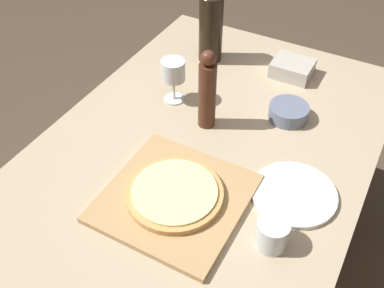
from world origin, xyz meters
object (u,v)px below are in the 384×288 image
(wine_glass, at_px, (173,72))
(wine_bottle, at_px, (211,23))
(pizza, at_px, (175,193))
(small_bowl, at_px, (289,112))
(pepper_mill, at_px, (207,91))

(wine_glass, bearing_deg, wine_bottle, 91.71)
(pizza, relative_size, small_bowl, 2.03)
(pepper_mill, xyz_separation_m, wine_glass, (-0.16, 0.06, -0.02))
(pizza, xyz_separation_m, small_bowl, (0.15, 0.48, -0.01))
(small_bowl, bearing_deg, wine_glass, -166.07)
(pepper_mill, bearing_deg, pizza, -77.57)
(wine_bottle, xyz_separation_m, small_bowl, (0.39, -0.20, -0.13))
(pizza, bearing_deg, wine_glass, 120.53)
(pizza, xyz_separation_m, wine_bottle, (-0.24, 0.68, 0.12))
(wine_bottle, xyz_separation_m, pepper_mill, (0.17, -0.35, -0.02))
(wine_bottle, relative_size, wine_glass, 2.48)
(pepper_mill, bearing_deg, wine_glass, 158.56)
(pepper_mill, height_order, small_bowl, pepper_mill)
(wine_glass, relative_size, small_bowl, 1.19)
(pepper_mill, xyz_separation_m, small_bowl, (0.22, 0.16, -0.11))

